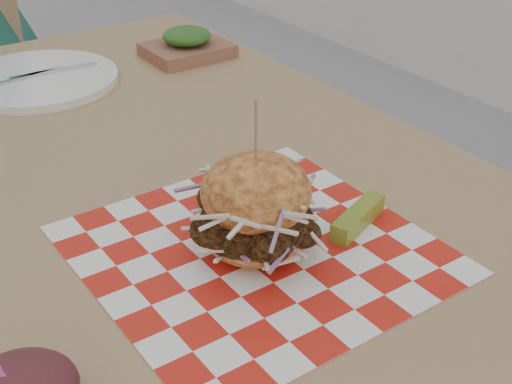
% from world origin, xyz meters
% --- Properties ---
extents(patio_table, '(0.80, 1.20, 0.75)m').
position_xyz_m(patio_table, '(-0.06, 0.07, 0.67)').
color(patio_table, tan).
rests_on(patio_table, ground).
extents(paper_liner, '(0.36, 0.36, 0.00)m').
position_xyz_m(paper_liner, '(-0.04, -0.18, 0.75)').
color(paper_liner, red).
rests_on(paper_liner, patio_table).
extents(sandwich, '(0.16, 0.16, 0.18)m').
position_xyz_m(sandwich, '(-0.04, -0.18, 0.80)').
color(sandwich, '#F19644').
rests_on(sandwich, paper_liner).
extents(pickle_spear, '(0.10, 0.05, 0.02)m').
position_xyz_m(pickle_spear, '(0.08, -0.21, 0.76)').
color(pickle_spear, olive).
rests_on(pickle_spear, paper_liner).
extents(place_setting, '(0.27, 0.27, 0.02)m').
position_xyz_m(place_setting, '(-0.06, 0.44, 0.76)').
color(place_setting, white).
rests_on(place_setting, patio_table).
extents(kraft_tray, '(0.15, 0.12, 0.06)m').
position_xyz_m(kraft_tray, '(0.21, 0.41, 0.77)').
color(kraft_tray, brown).
rests_on(kraft_tray, patio_table).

